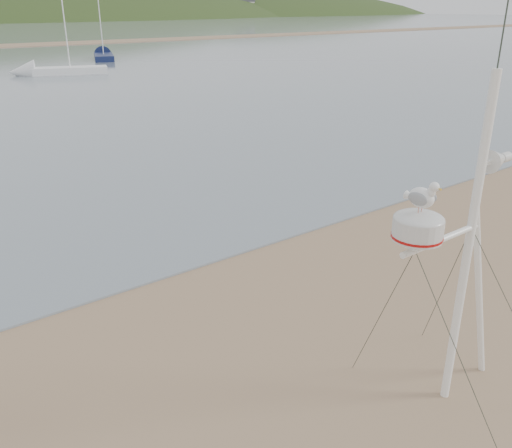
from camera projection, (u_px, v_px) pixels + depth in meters
mast_rig at (458, 318)px, 6.53m from camera, size 2.22×2.37×5.01m
sailboat_blue_far at (103, 55)px, 51.26m from camera, size 3.92×6.83×6.67m
sailboat_white_near at (45, 71)px, 38.96m from camera, size 6.96×3.88×6.77m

